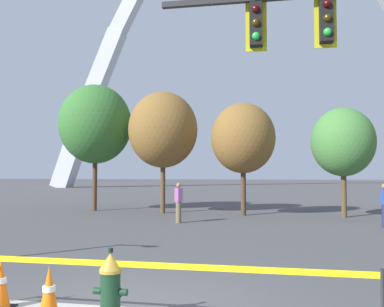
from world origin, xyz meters
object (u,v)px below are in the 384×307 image
at_px(fire_hydrant, 111,288).
at_px(traffic_cone_mid_sidewalk, 49,293).
at_px(monument_arch, 250,45).
at_px(traffic_cone_by_hydrant, 0,284).
at_px(pedestrian_walking_left, 179,202).

distance_m(fire_hydrant, traffic_cone_mid_sidewalk, 0.89).
bearing_deg(monument_arch, traffic_cone_by_hydrant, -92.34).
distance_m(traffic_cone_by_hydrant, traffic_cone_mid_sidewalk, 0.96).
bearing_deg(traffic_cone_mid_sidewalk, traffic_cone_by_hydrant, 163.63).
xyz_separation_m(fire_hydrant, monument_arch, (0.12, 47.38, 17.86)).
distance_m(traffic_cone_by_hydrant, monument_arch, 50.45).
relative_size(fire_hydrant, pedestrian_walking_left, 0.62).
bearing_deg(traffic_cone_mid_sidewalk, pedestrian_walking_left, 92.79).
bearing_deg(traffic_cone_mid_sidewalk, monument_arch, 88.79).
xyz_separation_m(fire_hydrant, traffic_cone_mid_sidewalk, (-0.88, 0.00, -0.11)).
height_order(fire_hydrant, traffic_cone_mid_sidewalk, fire_hydrant).
bearing_deg(fire_hydrant, traffic_cone_by_hydrant, 171.38).
relative_size(monument_arch, pedestrian_walking_left, 33.83).
bearing_deg(pedestrian_walking_left, fire_hydrant, -82.61).
distance_m(fire_hydrant, monument_arch, 50.63).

